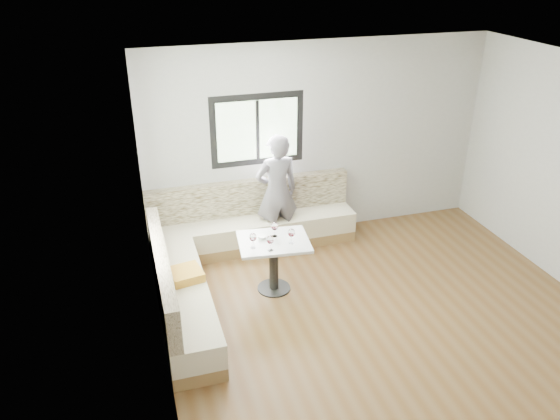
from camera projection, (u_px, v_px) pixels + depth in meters
name	position (u px, v px, depth m)	size (l,w,h in m)	color
room	(394.00, 215.00, 5.62)	(5.01, 5.01, 2.81)	brown
banquette	(225.00, 252.00, 7.05)	(2.90, 2.80, 0.95)	olive
table	(274.00, 253.00, 6.66)	(0.92, 0.75, 0.70)	black
person	(277.00, 192.00, 7.52)	(0.61, 0.40, 1.67)	#615C64
olive_ramekin	(262.00, 237.00, 6.62)	(0.10, 0.10, 0.04)	white
wine_glass_a	(253.00, 238.00, 6.37)	(0.09, 0.09, 0.19)	white
wine_glass_b	(270.00, 240.00, 6.32)	(0.09, 0.09, 0.19)	white
wine_glass_c	(291.00, 233.00, 6.47)	(0.09, 0.09, 0.19)	white
wine_glass_d	(274.00, 227.00, 6.62)	(0.09, 0.09, 0.19)	white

